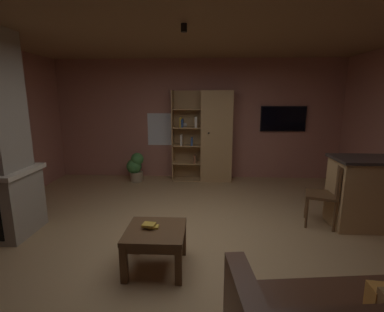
{
  "coord_description": "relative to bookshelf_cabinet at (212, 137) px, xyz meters",
  "views": [
    {
      "loc": [
        0.19,
        -3.34,
        1.84
      ],
      "look_at": [
        0.0,
        0.4,
        1.05
      ],
      "focal_mm": 26.24,
      "sensor_mm": 36.0,
      "label": 1
    }
  ],
  "objects": [
    {
      "name": "dining_chair",
      "position": [
        1.61,
        -2.24,
        -0.45
      ],
      "size": [
        0.53,
        0.53,
        0.92
      ],
      "color": "brown",
      "rests_on": "ground"
    },
    {
      "name": "coffee_table",
      "position": [
        -0.67,
        -3.38,
        -0.62
      ],
      "size": [
        0.63,
        0.62,
        0.45
      ],
      "color": "brown",
      "rests_on": "ground"
    },
    {
      "name": "wall_back",
      "position": [
        -0.32,
        0.27,
        0.35
      ],
      "size": [
        6.51,
        0.06,
        2.66
      ],
      "primitive_type": "cube",
      "color": "#AD7060",
      "rests_on": "ground"
    },
    {
      "name": "floor",
      "position": [
        -0.32,
        -2.79,
        -0.99
      ],
      "size": [
        6.39,
        6.07,
        0.02
      ],
      "primitive_type": "cube",
      "color": "tan",
      "rests_on": "ground"
    },
    {
      "name": "wall_mounted_tv",
      "position": [
        1.57,
        0.21,
        0.38
      ],
      "size": [
        0.99,
        0.06,
        0.56
      ],
      "color": "black"
    },
    {
      "name": "track_light_spot_1",
      "position": [
        -0.39,
        -2.81,
        1.61
      ],
      "size": [
        0.07,
        0.07,
        0.09
      ],
      "primitive_type": "cylinder",
      "color": "black"
    },
    {
      "name": "window_pane_back",
      "position": [
        -1.12,
        0.24,
        0.13
      ],
      "size": [
        0.71,
        0.01,
        0.73
      ],
      "primitive_type": "cube",
      "color": "white"
    },
    {
      "name": "table_book_0",
      "position": [
        -0.69,
        -3.35,
        -0.52
      ],
      "size": [
        0.11,
        0.08,
        0.02
      ],
      "primitive_type": "cube",
      "rotation": [
        0.0,
        0.0,
        0.01
      ],
      "color": "gold",
      "rests_on": "coffee_table"
    },
    {
      "name": "bookshelf_cabinet",
      "position": [
        0.0,
        0.0,
        0.0
      ],
      "size": [
        1.31,
        0.41,
        1.98
      ],
      "color": "tan",
      "rests_on": "ground"
    },
    {
      "name": "table_book_1",
      "position": [
        -0.74,
        -3.36,
        -0.49
      ],
      "size": [
        0.15,
        0.13,
        0.03
      ],
      "primitive_type": "cube",
      "rotation": [
        0.0,
        0.0,
        -0.15
      ],
      "color": "gold",
      "rests_on": "coffee_table"
    },
    {
      "name": "ceiling",
      "position": [
        -0.32,
        -2.79,
        1.69
      ],
      "size": [
        6.39,
        6.07,
        0.02
      ],
      "primitive_type": "cube",
      "color": "#8E6B47"
    },
    {
      "name": "potted_floor_plant",
      "position": [
        -1.68,
        -0.21,
        -0.65
      ],
      "size": [
        0.38,
        0.33,
        0.64
      ],
      "color": "#9E896B",
      "rests_on": "ground"
    }
  ]
}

